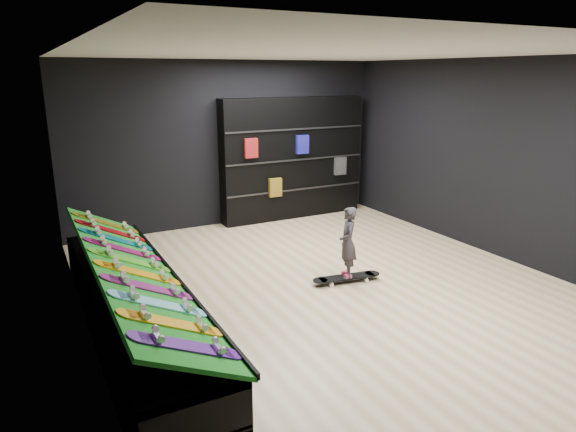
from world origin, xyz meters
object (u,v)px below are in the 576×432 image
display_rack (133,309)px  back_shelving (292,158)px  floor_skateboard (347,279)px  child (347,256)px

display_rack → back_shelving: back_shelving is taller
floor_skateboard → child: bearing=9.2°
floor_skateboard → child: (0.00, 0.00, 0.33)m
display_rack → floor_skateboard: display_rack is taller
child → floor_skateboard: bearing=-65.5°
back_shelving → floor_skateboard: bearing=-105.8°
back_shelving → floor_skateboard: (-0.94, -3.32, -1.12)m
floor_skateboard → child: child is taller
child → back_shelving: bearing=-171.4°
display_rack → floor_skateboard: (2.85, 0.00, -0.20)m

